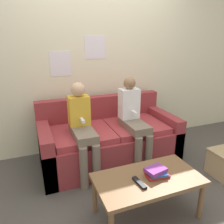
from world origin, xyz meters
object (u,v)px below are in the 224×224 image
object	(u,v)px
tv_remote	(139,183)
coffee_table	(148,182)
couch	(108,140)
person_right	(133,119)
person_left	(82,126)

from	to	relation	value
tv_remote	coffee_table	bearing A→B (deg)	17.99
coffee_table	couch	bearing A→B (deg)	88.82
couch	tv_remote	size ratio (longest dim) A/B	10.03
coffee_table	person_right	distance (m)	0.94
person_left	coffee_table	bearing A→B (deg)	-66.89
tv_remote	person_left	bearing A→B (deg)	99.14
couch	person_right	bearing A→B (deg)	-37.28
couch	person_right	world-z (taller)	person_right
couch	person_left	xyz separation A→B (m)	(-0.39, -0.20, 0.33)
person_left	person_right	size ratio (longest dim) A/B	0.98
person_left	person_right	distance (m)	0.65
person_right	coffee_table	bearing A→B (deg)	-108.17
coffee_table	person_left	world-z (taller)	person_left
coffee_table	person_right	world-z (taller)	person_right
couch	person_right	distance (m)	0.47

